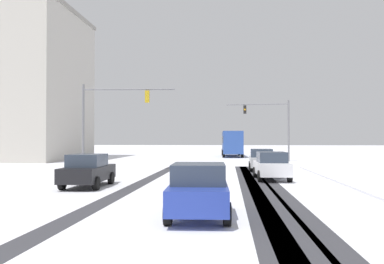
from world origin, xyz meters
name	(u,v)px	position (x,y,z in m)	size (l,w,h in m)	color
wheel_track_left_lane	(251,189)	(3.32, 14.10, 0.00)	(0.98, 31.03, 0.01)	#38383D
wheel_track_right_lane	(261,189)	(3.79, 14.10, 0.00)	(1.17, 31.03, 0.01)	#38383D
wheel_track_center	(277,189)	(4.55, 14.10, 0.00)	(0.73, 31.03, 0.01)	#38383D
wheel_track_oncoming	(133,187)	(-2.39, 14.10, 0.00)	(0.79, 31.03, 0.01)	#38383D
traffic_signal_far_right	(271,119)	(6.79, 38.34, 4.47)	(6.66, 0.65, 6.50)	slate
traffic_signal_near_left	(109,111)	(-6.68, 24.33, 4.49)	(7.01, 0.63, 6.50)	slate
car_silver_lead	(261,160)	(4.72, 25.24, 0.82)	(1.93, 4.15, 1.62)	#B7BABF
car_white_second	(271,166)	(4.74, 18.37, 0.82)	(1.95, 4.16, 1.62)	silver
car_black_third	(88,170)	(-4.64, 14.08, 0.82)	(1.91, 4.14, 1.62)	black
car_blue_fourth	(199,190)	(1.36, 6.98, 0.82)	(1.96, 4.17, 1.62)	#233899
bus_oncoming	(232,142)	(2.73, 50.02, 1.99)	(2.92, 11.07, 3.38)	#284793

